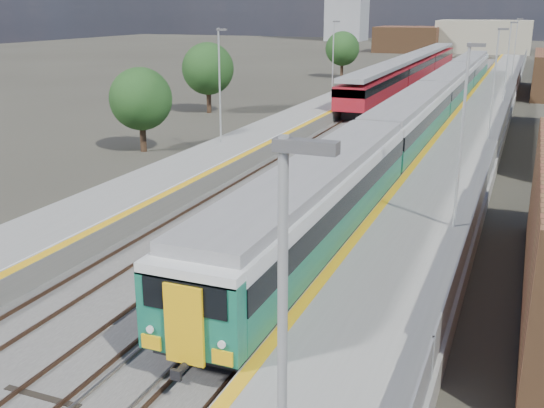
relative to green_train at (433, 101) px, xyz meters
The scene contains 11 objects.
ground 2.76m from the green_train, behind, with size 320.00×320.00×0.00m, color #47443A.
ballast_bed 5.04m from the green_train, 146.66° to the left, with size 10.50×155.00×0.06m, color #565451.
tracks 5.66m from the green_train, 127.26° to the left, with size 8.96×160.00×0.17m.
platform_right 4.85m from the green_train, 33.03° to the left, with size 4.70×155.00×8.52m.
platform_left 10.98m from the green_train, 166.89° to the left, with size 4.30×155.00×8.52m.
buildings 91.10m from the green_train, 102.49° to the left, with size 72.00×185.50×40.00m.
green_train is the anchor object (origin of this frame).
red_train 30.40m from the green_train, 103.31° to the left, with size 3.01×61.00×3.80m.
tree_a 24.20m from the green_train, 136.62° to the right, with size 4.35×4.35×5.90m.
tree_b 21.31m from the green_train, behind, with size 4.92×4.92×6.67m.
tree_c 40.47m from the green_train, 116.68° to the left, with size 4.83×4.83×6.55m.
Camera 1 is at (8.96, -4.17, 9.81)m, focal length 42.00 mm.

